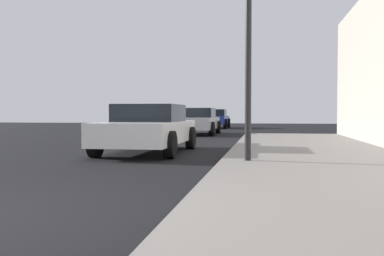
% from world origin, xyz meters
% --- Properties ---
extents(street_lamp, '(0.36, 0.36, 4.11)m').
position_xyz_m(street_lamp, '(2.53, 4.64, 2.98)').
color(street_lamp, black).
rests_on(street_lamp, sidewalk).
extents(car_white, '(2.01, 4.47, 1.27)m').
position_xyz_m(car_white, '(-0.18, 7.59, 0.65)').
color(car_white, white).
rests_on(car_white, ground_plane).
extents(car_silver, '(1.95, 4.28, 1.27)m').
position_xyz_m(car_silver, '(-0.38, 17.58, 0.65)').
color(car_silver, '#B7B7BF').
rests_on(car_silver, ground_plane).
extents(car_blue, '(1.96, 4.03, 1.27)m').
position_xyz_m(car_blue, '(-0.59, 26.66, 0.64)').
color(car_blue, '#233899').
rests_on(car_blue, ground_plane).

